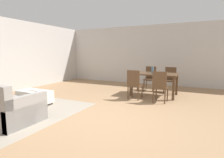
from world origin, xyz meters
The scene contains 11 objects.
ground_plane centered at (0.00, 0.00, 0.00)m, with size 10.80×10.80×0.00m, color #9E7A56.
wall_back centered at (0.00, 5.00, 1.35)m, with size 9.00×0.12×2.70m, color beige.
area_rug centered at (-2.21, -0.48, 0.00)m, with size 3.00×2.80×0.01m, color gray.
ottoman_table centered at (-2.24, 0.11, 0.23)m, with size 0.97×0.51×0.39m.
dining_table centered at (0.50, 2.72, 0.66)m, with size 1.50×0.92×0.76m.
dining_chair_near_left centered at (0.09, 1.88, 0.52)m, with size 0.42×0.42×0.92m.
dining_chair_near_right centered at (0.88, 1.86, 0.52)m, with size 0.41×0.41×0.92m.
dining_chair_far_left centered at (0.16, 3.54, 0.52)m, with size 0.41×0.41×0.92m.
dining_chair_far_right centered at (0.90, 3.54, 0.52)m, with size 0.40×0.40×0.92m.
vase_centerpiece centered at (0.43, 2.75, 0.86)m, with size 0.09×0.09×0.21m, color slate.
book_on_ottoman centered at (-2.19, 0.11, 0.41)m, with size 0.26×0.20×0.03m, color silver.
Camera 1 is at (1.93, -3.44, 1.43)m, focal length 29.34 mm.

